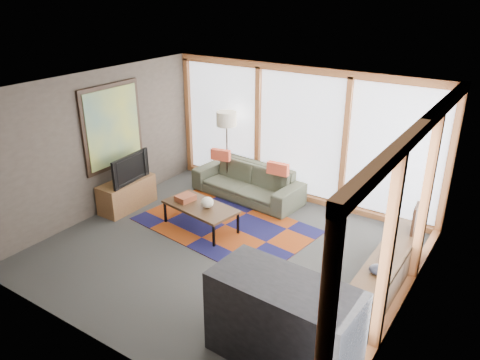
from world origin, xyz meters
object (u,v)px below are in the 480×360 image
Objects in this scene: bookshelf at (388,271)px; tv_console at (127,194)px; coffee_table at (201,217)px; sofa at (247,182)px; bar_counter at (283,322)px; television at (127,168)px; floor_lamp at (227,151)px.

bookshelf reaches higher than tv_console.
sofa is at bearing 90.50° from coffee_table.
bar_counter reaches higher than tv_console.
coffee_table is at bearing -90.34° from television.
floor_lamp reaches higher than bar_counter.
bookshelf is (3.86, -1.64, -0.53)m from floor_lamp.
tv_console is at bearing 85.14° from television.
floor_lamp is 4.23m from bookshelf.
television reaches higher than sofa.
sofa is 0.98× the size of bookshelf.
sofa is 2.33m from tv_console.
floor_lamp is (-0.61, 0.17, 0.48)m from sofa.
floor_lamp reaches higher than coffee_table.
television reaches higher than tv_console.
sofa is at bearing 45.08° from tv_console.
floor_lamp reaches higher than tv_console.
bookshelf is 2.05× the size of tv_console.
television is 0.57× the size of bar_counter.
tv_console is 0.67× the size of bar_counter.
sofa is 1.71× the size of coffee_table.
sofa is 3.57m from bookshelf.
floor_lamp is at bearing 156.96° from bookshelf.
bar_counter is (4.26, -1.81, -0.30)m from television.
tv_console is (-4.90, -0.18, -0.01)m from bookshelf.
bar_counter is at bearing -47.80° from floor_lamp.
floor_lamp reaches higher than sofa.
bookshelf is 1.38× the size of bar_counter.
floor_lamp is 2.16m from tv_console.
bar_counter is at bearing -46.92° from sofa.
tv_console is at bearing -175.62° from coffee_table.
coffee_table is 1.18× the size of tv_console.
floor_lamp is at bearing 60.44° from tv_console.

